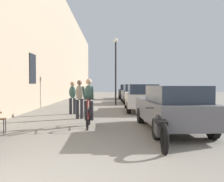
# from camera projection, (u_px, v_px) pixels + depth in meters

# --- Properties ---
(building_facade_left) EXTENTS (0.54, 68.00, 10.15)m
(building_facade_left) POSITION_uv_depth(u_px,v_px,m) (44.00, 35.00, 16.86)
(building_facade_left) COLOR tan
(building_facade_left) RESTS_ON ground_plane
(cyclist_on_bicycle) EXTENTS (0.52, 1.76, 1.74)m
(cyclist_on_bicycle) POSITION_uv_depth(u_px,v_px,m) (89.00, 104.00, 8.37)
(cyclist_on_bicycle) COLOR black
(cyclist_on_bicycle) RESTS_ON ground_plane
(pedestrian_near) EXTENTS (0.37, 0.29, 1.69)m
(pedestrian_near) POSITION_uv_depth(u_px,v_px,m) (79.00, 97.00, 10.24)
(pedestrian_near) COLOR #26262D
(pedestrian_near) RESTS_ON ground_plane
(pedestrian_mid) EXTENTS (0.34, 0.25, 1.64)m
(pedestrian_mid) POSITION_uv_depth(u_px,v_px,m) (72.00, 96.00, 11.85)
(pedestrian_mid) COLOR #26262D
(pedestrian_mid) RESTS_ON ground_plane
(street_lamp) EXTENTS (0.32, 0.32, 4.90)m
(street_lamp) POSITION_uv_depth(u_px,v_px,m) (116.00, 63.00, 17.23)
(street_lamp) COLOR black
(street_lamp) RESTS_ON ground_plane
(parked_car_nearest) EXTENTS (1.84, 4.15, 1.46)m
(parked_car_nearest) POSITION_uv_depth(u_px,v_px,m) (172.00, 107.00, 7.60)
(parked_car_nearest) COLOR #595960
(parked_car_nearest) RESTS_ON ground_plane
(parked_car_second) EXTENTS (1.90, 4.29, 1.51)m
(parked_car_second) POSITION_uv_depth(u_px,v_px,m) (141.00, 97.00, 13.29)
(parked_car_second) COLOR beige
(parked_car_second) RESTS_ON ground_plane
(parked_car_third) EXTENTS (1.83, 4.29, 1.52)m
(parked_car_third) POSITION_uv_depth(u_px,v_px,m) (133.00, 93.00, 19.09)
(parked_car_third) COLOR #595960
(parked_car_third) RESTS_ON ground_plane
(parked_car_fourth) EXTENTS (1.86, 4.26, 1.50)m
(parked_car_fourth) POSITION_uv_depth(u_px,v_px,m) (127.00, 91.00, 24.62)
(parked_car_fourth) COLOR black
(parked_car_fourth) RESTS_ON ground_plane
(parked_motorcycle) EXTENTS (0.62, 2.14, 0.92)m
(parked_motorcycle) POSITION_uv_depth(u_px,v_px,m) (160.00, 129.00, 5.79)
(parked_motorcycle) COLOR black
(parked_motorcycle) RESTS_ON ground_plane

